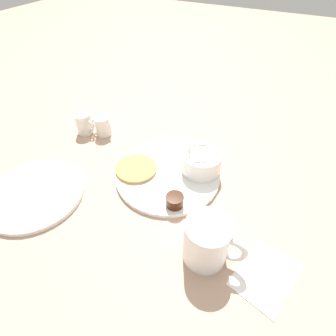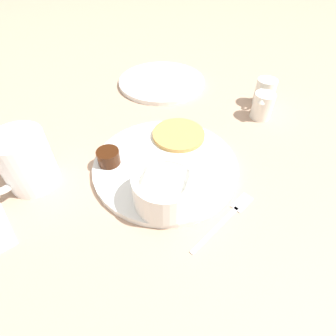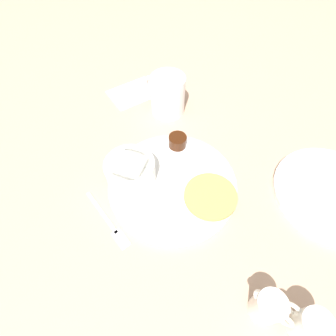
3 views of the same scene
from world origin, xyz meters
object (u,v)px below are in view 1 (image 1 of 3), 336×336
coffee_mug (208,242)px  fork (199,147)px  plate (168,175)px  creamer_pitcher_far (84,123)px  bowl (201,161)px  creamer_pitcher_near (103,126)px

coffee_mug → fork: 0.36m
coffee_mug → fork: (0.33, 0.15, -0.05)m
plate → creamer_pitcher_far: bearing=79.4°
coffee_mug → creamer_pitcher_far: bearing=65.2°
bowl → fork: 0.12m
coffee_mug → fork: bearing=24.1°
creamer_pitcher_near → plate: bearing=-106.5°
creamer_pitcher_near → creamer_pitcher_far: size_ratio=0.97×
plate → creamer_pitcher_far: creamer_pitcher_far is taller
creamer_pitcher_near → creamer_pitcher_far: creamer_pitcher_far is taller
plate → coffee_mug: bearing=-134.7°
plate → fork: (0.15, -0.03, -0.00)m
creamer_pitcher_near → fork: creamer_pitcher_near is taller
creamer_pitcher_far → fork: 0.37m
coffee_mug → creamer_pitcher_near: coffee_mug is taller
creamer_pitcher_near → fork: 0.31m
plate → bowl: size_ratio=2.67×
creamer_pitcher_near → coffee_mug: bearing=-119.5°
bowl → fork: bearing=23.7°
bowl → creamer_pitcher_far: same height
creamer_pitcher_near → creamer_pitcher_far: 0.06m
coffee_mug → creamer_pitcher_far: 0.56m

